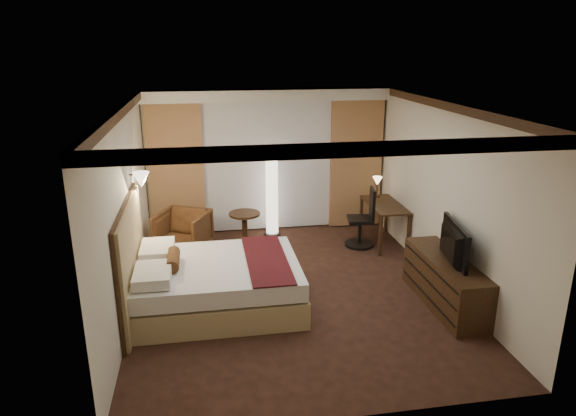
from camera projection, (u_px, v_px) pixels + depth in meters
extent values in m
cube|color=black|center=(293.00, 290.00, 7.56)|extent=(4.50, 5.50, 0.01)
cube|color=white|center=(293.00, 105.00, 6.73)|extent=(4.50, 5.50, 0.01)
cube|color=beige|center=(267.00, 161.00, 9.73)|extent=(4.50, 0.02, 2.70)
cube|color=beige|center=(126.00, 211.00, 6.79)|extent=(0.02, 5.50, 2.70)
cube|color=beige|center=(444.00, 195.00, 7.51)|extent=(0.02, 5.50, 2.70)
cube|color=white|center=(268.00, 95.00, 9.11)|extent=(4.50, 0.50, 0.20)
cube|color=silver|center=(268.00, 167.00, 9.68)|extent=(2.48, 0.04, 2.45)
cube|color=tan|center=(176.00, 171.00, 9.36)|extent=(1.00, 0.14, 2.45)
cube|color=tan|center=(356.00, 164.00, 9.90)|extent=(1.00, 0.14, 2.45)
imported|color=#472A15|center=(183.00, 231.00, 8.77)|extent=(1.04, 1.02, 0.83)
imported|color=black|center=(447.00, 239.00, 6.86)|extent=(0.76, 1.12, 0.14)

